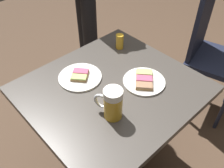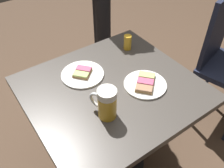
% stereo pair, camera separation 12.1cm
% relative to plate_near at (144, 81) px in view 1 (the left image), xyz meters
% --- Properties ---
extents(ground_plane, '(6.00, 6.00, 0.00)m').
position_rel_plate_near_xyz_m(ground_plane, '(-0.09, -0.14, -0.72)').
color(ground_plane, '#4C3828').
extents(cafe_table, '(0.76, 0.83, 0.71)m').
position_rel_plate_near_xyz_m(cafe_table, '(-0.09, -0.14, -0.15)').
color(cafe_table, black).
rests_on(cafe_table, ground_plane).
extents(plate_near, '(0.22, 0.22, 0.03)m').
position_rel_plate_near_xyz_m(plate_near, '(0.00, 0.00, 0.00)').
color(plate_near, white).
rests_on(plate_near, cafe_table).
extents(plate_far, '(0.22, 0.22, 0.03)m').
position_rel_plate_near_xyz_m(plate_far, '(-0.25, -0.22, -0.00)').
color(plate_far, white).
rests_on(plate_far, cafe_table).
extents(beer_mug, '(0.13, 0.08, 0.15)m').
position_rel_plate_near_xyz_m(beer_mug, '(0.05, -0.27, 0.07)').
color(beer_mug, gold).
rests_on(beer_mug, cafe_table).
extents(beer_glass_small, '(0.05, 0.05, 0.09)m').
position_rel_plate_near_xyz_m(beer_glass_small, '(-0.31, 0.12, 0.03)').
color(beer_glass_small, gold).
rests_on(beer_glass_small, cafe_table).
extents(cafe_chair, '(0.46, 0.46, 0.97)m').
position_rel_plate_near_xyz_m(cafe_chair, '(-0.02, 0.74, -0.16)').
color(cafe_chair, '#1E2338').
rests_on(cafe_chair, ground_plane).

